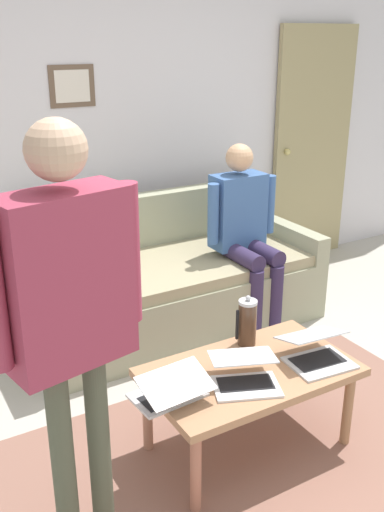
% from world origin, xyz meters
% --- Properties ---
extents(ground_plane, '(7.68, 7.68, 0.00)m').
position_xyz_m(ground_plane, '(0.00, 0.00, 0.00)').
color(ground_plane, '#B2ABA0').
extents(area_rug, '(2.47, 1.53, 0.01)m').
position_xyz_m(area_rug, '(0.12, -0.04, 0.00)').
color(area_rug, '#885D4E').
rests_on(area_rug, ground_plane).
extents(back_wall, '(7.04, 0.11, 2.70)m').
position_xyz_m(back_wall, '(0.00, -2.20, 1.35)').
color(back_wall, silver).
rests_on(back_wall, ground_plane).
extents(interior_door, '(0.82, 0.09, 2.05)m').
position_xyz_m(interior_door, '(-1.95, -2.11, 1.02)').
color(interior_door, '#9D8C60').
rests_on(interior_door, ground_plane).
extents(couch, '(2.06, 0.93, 0.88)m').
position_xyz_m(couch, '(-0.19, -1.54, 0.30)').
color(couch, '#9D9D80').
rests_on(couch, ground_plane).
extents(coffee_table, '(1.01, 0.60, 0.45)m').
position_xyz_m(coffee_table, '(0.12, -0.14, 0.40)').
color(coffee_table, '#AC7954').
rests_on(coffee_table, ground_plane).
extents(laptop_left, '(0.39, 0.38, 0.13)m').
position_xyz_m(laptop_left, '(0.22, -0.05, 0.50)').
color(laptop_left, silver).
rests_on(laptop_left, coffee_table).
extents(laptop_center, '(0.33, 0.34, 0.16)m').
position_xyz_m(laptop_center, '(-0.20, -0.03, 0.50)').
color(laptop_center, silver).
rests_on(laptop_center, coffee_table).
extents(laptop_right, '(0.33, 0.29, 0.14)m').
position_xyz_m(laptop_right, '(0.57, -0.11, 0.50)').
color(laptop_right, silver).
rests_on(laptop_right, coffee_table).
extents(french_press, '(0.12, 0.10, 0.28)m').
position_xyz_m(french_press, '(-0.01, -0.34, 0.58)').
color(french_press, '#4C3323').
rests_on(french_press, coffee_table).
extents(person_standing, '(0.60, 0.28, 1.73)m').
position_xyz_m(person_standing, '(1.04, 0.05, 1.11)').
color(person_standing, '#4A4D3B').
rests_on(person_standing, ground_plane).
extents(person_seated, '(0.55, 0.51, 1.28)m').
position_xyz_m(person_seated, '(-0.66, -1.31, 0.73)').
color(person_seated, '#342749').
rests_on(person_seated, ground_plane).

